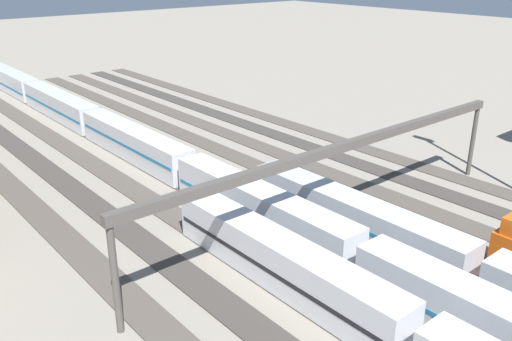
% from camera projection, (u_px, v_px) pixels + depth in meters
% --- Properties ---
extents(ground_plane, '(400.00, 400.00, 0.00)m').
position_uv_depth(ground_plane, '(241.00, 184.00, 60.26)').
color(ground_plane, gray).
extents(track_bed_0, '(140.00, 2.80, 0.12)m').
position_uv_depth(track_bed_0, '(357.00, 146.00, 72.20)').
color(track_bed_0, '#4C443D').
rests_on(track_bed_0, ground_plane).
extents(track_bed_1, '(140.00, 2.80, 0.12)m').
position_uv_depth(track_bed_1, '(332.00, 154.00, 69.21)').
color(track_bed_1, '#3D3833').
rests_on(track_bed_1, ground_plane).
extents(track_bed_2, '(140.00, 2.80, 0.12)m').
position_uv_depth(track_bed_2, '(304.00, 163.00, 66.22)').
color(track_bed_2, '#4C443D').
rests_on(track_bed_2, ground_plane).
extents(track_bed_3, '(140.00, 2.80, 0.12)m').
position_uv_depth(track_bed_3, '(274.00, 173.00, 63.23)').
color(track_bed_3, '#4C443D').
rests_on(track_bed_3, ground_plane).
extents(track_bed_4, '(140.00, 2.80, 0.12)m').
position_uv_depth(track_bed_4, '(241.00, 184.00, 60.24)').
color(track_bed_4, '#3D3833').
rests_on(track_bed_4, ground_plane).
extents(track_bed_5, '(140.00, 2.80, 0.12)m').
position_uv_depth(track_bed_5, '(204.00, 195.00, 57.25)').
color(track_bed_5, '#3D3833').
rests_on(track_bed_5, ground_plane).
extents(track_bed_6, '(140.00, 2.80, 0.12)m').
position_uv_depth(track_bed_6, '(163.00, 208.00, 54.25)').
color(track_bed_6, '#4C443D').
rests_on(track_bed_6, ground_plane).
extents(track_bed_7, '(140.00, 2.80, 0.12)m').
position_uv_depth(track_bed_7, '(117.00, 223.00, 51.26)').
color(track_bed_7, '#3D3833').
rests_on(track_bed_7, ground_plane).
extents(track_bed_8, '(140.00, 2.80, 0.12)m').
position_uv_depth(track_bed_8, '(66.00, 239.00, 48.27)').
color(track_bed_8, '#4C443D').
rests_on(track_bed_8, ground_plane).
extents(train_on_track_5, '(139.00, 3.06, 4.40)m').
position_uv_depth(train_on_track_5, '(177.00, 165.00, 60.14)').
color(train_on_track_5, maroon).
rests_on(train_on_track_5, ground_plane).
extents(train_on_track_4, '(47.20, 3.06, 3.80)m').
position_uv_depth(train_on_track_4, '(480.00, 274.00, 39.41)').
color(train_on_track_4, '#B7BABF').
rests_on(train_on_track_4, ground_plane).
extents(signal_gantry, '(0.70, 45.00, 8.80)m').
position_uv_depth(signal_gantry, '(345.00, 152.00, 46.86)').
color(signal_gantry, '#4C4742').
rests_on(signal_gantry, ground_plane).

